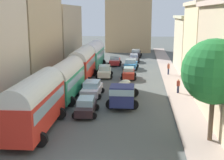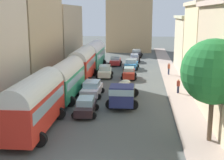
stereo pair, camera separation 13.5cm
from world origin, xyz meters
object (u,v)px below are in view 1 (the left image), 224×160
(car_5, at_px, (92,89))
(pedestrian_0, at_px, (168,68))
(car_3, at_px, (136,53))
(car_4, at_px, (86,106))
(car_6, at_px, (105,71))
(parked_bus_3, at_px, (93,54))
(car_7, at_px, (115,61))
(parked_bus_0, at_px, (35,101))
(car_2, at_px, (134,58))
(parked_bus_2, at_px, (82,62))
(parked_bus_1, at_px, (65,78))
(pedestrian_1, at_px, (178,86))
(car_0, at_px, (129,73))
(car_1, at_px, (131,64))
(cargo_truck_0, at_px, (123,93))

(car_5, xyz_separation_m, pedestrian_0, (9.00, 12.00, 0.23))
(car_3, xyz_separation_m, car_4, (-3.52, -36.77, -0.01))
(car_6, bearing_deg, parked_bus_3, 111.58)
(car_3, distance_m, car_6, 21.06)
(car_6, bearing_deg, car_3, 79.41)
(parked_bus_3, distance_m, car_4, 23.10)
(car_6, relative_size, car_7, 0.99)
(pedestrian_0, bearing_deg, parked_bus_0, -117.40)
(car_2, bearing_deg, parked_bus_2, -111.26)
(car_4, xyz_separation_m, car_5, (-0.49, 6.10, 0.06))
(parked_bus_1, distance_m, car_3, 32.62)
(parked_bus_1, distance_m, pedestrian_1, 12.17)
(parked_bus_2, bearing_deg, car_5, -71.81)
(car_0, distance_m, car_7, 11.26)
(parked_bus_3, bearing_deg, car_4, -82.44)
(car_2, height_order, car_6, car_6)
(parked_bus_2, height_order, car_1, parked_bus_2)
(car_0, bearing_deg, pedestrian_0, 26.55)
(car_3, bearing_deg, pedestrian_0, -75.01)
(car_6, height_order, pedestrian_0, pedestrian_0)
(car_6, height_order, car_7, car_6)
(parked_bus_0, xyz_separation_m, parked_bus_2, (0.00, 18.00, 0.06))
(parked_bus_0, relative_size, car_0, 2.24)
(car_1, bearing_deg, car_4, -97.57)
(cargo_truck_0, height_order, pedestrian_1, cargo_truck_0)
(cargo_truck_0, bearing_deg, parked_bus_2, 119.49)
(parked_bus_1, distance_m, car_7, 21.69)
(parked_bus_2, bearing_deg, car_2, 68.74)
(car_4, height_order, pedestrian_0, pedestrian_0)
(car_0, height_order, car_3, car_0)
(cargo_truck_0, bearing_deg, car_0, 89.91)
(parked_bus_2, distance_m, car_3, 23.90)
(car_2, relative_size, car_6, 0.86)
(cargo_truck_0, height_order, car_2, cargo_truck_0)
(car_6, bearing_deg, car_5, -90.77)
(parked_bus_0, distance_m, car_3, 41.48)
(pedestrian_1, bearing_deg, car_7, 114.85)
(car_2, height_order, car_5, car_5)
(parked_bus_1, xyz_separation_m, car_0, (6.04, 10.51, -1.37))
(parked_bus_1, distance_m, parked_bus_2, 9.00)
(cargo_truck_0, xyz_separation_m, car_7, (-2.83, 23.06, -0.44))
(parked_bus_2, xyz_separation_m, cargo_truck_0, (6.02, -10.65, -1.17))
(car_1, bearing_deg, pedestrian_1, -69.04)
(parked_bus_1, relative_size, parked_bus_3, 0.93)
(car_6, relative_size, pedestrian_0, 2.39)
(parked_bus_1, height_order, car_5, parked_bus_1)
(cargo_truck_0, height_order, car_6, cargo_truck_0)
(cargo_truck_0, distance_m, pedestrian_0, 15.90)
(car_6, bearing_deg, car_4, -88.74)
(car_4, distance_m, car_7, 26.26)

